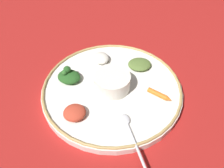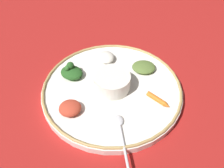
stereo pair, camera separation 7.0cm
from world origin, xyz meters
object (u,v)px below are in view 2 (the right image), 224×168
Objects in this scene: spoon at (121,132)px; carrot_near_spoon at (158,100)px; center_bowl at (112,81)px; greens_pile at (71,72)px.

carrot_near_spoon is at bearing 83.17° from spoon.
center_bowl is 0.14m from greens_pile.
spoon is at bearing -96.83° from carrot_near_spoon.
spoon is 1.57× the size of greens_pile.
spoon is 0.26m from greens_pile.
center_bowl reaches higher than spoon.
greens_pile is 1.07× the size of carrot_near_spoon.
greens_pile is 0.28m from carrot_near_spoon.
center_bowl is at bearing 137.17° from spoon.
spoon is at bearing -42.83° from center_bowl.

